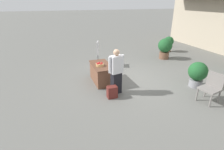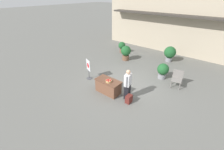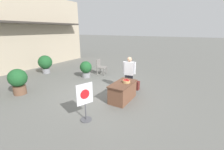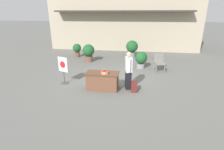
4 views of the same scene
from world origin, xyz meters
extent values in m
plane|color=slate|center=(0.00, 0.00, 0.00)|extent=(120.00, 120.00, 0.00)
cube|color=#B7A88E|center=(-0.22, 9.46, 2.63)|extent=(12.84, 4.91, 5.26)
cube|color=#38332D|center=(-0.22, 6.56, 3.26)|extent=(10.91, 0.90, 0.12)
cube|color=brown|center=(-0.27, -1.12, 0.36)|extent=(1.31, 0.67, 0.71)
cube|color=brown|center=(-0.27, -1.12, 0.73)|extent=(1.39, 0.71, 0.04)
cylinder|color=tan|center=(-0.15, -1.22, 0.80)|extent=(0.31, 0.31, 0.10)
sphere|color=#A30F14|center=(-0.04, -1.21, 0.84)|extent=(0.08, 0.08, 0.08)
sphere|color=#A30F14|center=(-0.09, -1.14, 0.84)|extent=(0.08, 0.08, 0.08)
sphere|color=red|center=(-0.20, -1.14, 0.84)|extent=(0.08, 0.08, 0.08)
sphere|color=red|center=(-0.25, -1.23, 0.84)|extent=(0.08, 0.08, 0.08)
sphere|color=#A30F14|center=(-0.20, -1.31, 0.84)|extent=(0.08, 0.08, 0.08)
sphere|color=red|center=(-0.09, -1.31, 0.84)|extent=(0.08, 0.08, 0.08)
sphere|color=#A30F14|center=(-0.15, -1.24, 0.87)|extent=(0.08, 0.08, 0.08)
cube|color=black|center=(0.82, -0.90, 0.39)|extent=(0.30, 0.38, 0.79)
cube|color=silver|center=(0.82, -0.90, 1.10)|extent=(0.34, 0.46, 0.62)
sphere|color=tan|center=(0.82, -0.90, 1.52)|extent=(0.22, 0.22, 0.22)
cylinder|color=silver|center=(0.87, -1.15, 1.12)|extent=(0.09, 0.09, 0.57)
cylinder|color=silver|center=(0.77, -0.64, 1.12)|extent=(0.09, 0.09, 0.57)
cube|color=maroon|center=(1.10, -1.15, 0.21)|extent=(0.24, 0.34, 0.42)
cylinder|color=#4C4C51|center=(-2.18, -0.76, 0.01)|extent=(0.36, 0.36, 0.03)
cylinder|color=#4C4C51|center=(-2.18, -0.76, 0.31)|extent=(0.04, 0.04, 0.55)
cube|color=silver|center=(-2.18, -0.76, 0.92)|extent=(0.52, 0.23, 0.68)
cylinder|color=red|center=(-2.19, -0.77, 0.92)|extent=(0.29, 0.12, 0.31)
cylinder|color=gray|center=(2.69, 1.56, 0.22)|extent=(0.05, 0.05, 0.44)
cylinder|color=gray|center=(2.23, 1.47, 0.22)|extent=(0.05, 0.05, 0.44)
cylinder|color=gray|center=(2.59, 2.02, 0.22)|extent=(0.05, 0.05, 0.44)
cylinder|color=gray|center=(2.13, 1.93, 0.22)|extent=(0.05, 0.05, 0.44)
cube|color=gray|center=(2.41, 1.74, 0.47)|extent=(0.65, 0.65, 0.06)
cube|color=gray|center=(2.36, 1.98, 0.74)|extent=(0.55, 0.17, 0.48)
cylinder|color=brown|center=(-3.32, 4.33, 0.18)|extent=(0.36, 0.36, 0.36)
sphere|color=#1E5628|center=(-3.32, 4.33, 0.68)|extent=(0.62, 0.62, 0.62)
cylinder|color=gray|center=(1.38, 2.22, 0.14)|extent=(0.49, 0.49, 0.28)
sphere|color=#1E5628|center=(1.38, 2.22, 0.64)|extent=(0.72, 0.72, 0.72)
cylinder|color=brown|center=(-2.10, 3.19, 0.19)|extent=(0.54, 0.54, 0.38)
sphere|color=#1E5628|center=(-2.10, 3.19, 0.78)|extent=(0.79, 0.79, 0.79)
cylinder|color=gray|center=(0.72, 5.12, 0.16)|extent=(0.48, 0.48, 0.31)
sphere|color=#1E5628|center=(0.72, 5.12, 0.76)|extent=(0.89, 0.89, 0.89)
camera|label=1|loc=(6.10, -2.93, 3.11)|focal=28.00mm
camera|label=2|loc=(4.18, -6.25, 4.86)|focal=24.00mm
camera|label=3|loc=(-5.40, -3.64, 2.83)|focal=24.00mm
camera|label=4|loc=(1.18, -7.98, 3.16)|focal=28.00mm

